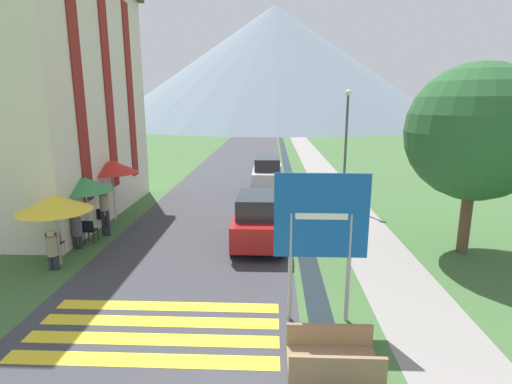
# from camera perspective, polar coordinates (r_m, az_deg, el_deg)

# --- Properties ---
(ground_plane) EXTENTS (160.00, 160.00, 0.00)m
(ground_plane) POSITION_cam_1_polar(r_m,az_deg,el_deg) (25.21, 2.19, 1.57)
(ground_plane) COLOR #3D6033
(road) EXTENTS (6.40, 60.00, 0.01)m
(road) POSITION_cam_1_polar(r_m,az_deg,el_deg) (35.16, -1.86, 4.81)
(road) COLOR #38383D
(road) RESTS_ON ground_plane
(footpath) EXTENTS (2.20, 60.00, 0.01)m
(footpath) POSITION_cam_1_polar(r_m,az_deg,el_deg) (35.26, 8.12, 4.71)
(footpath) COLOR gray
(footpath) RESTS_ON ground_plane
(drainage_channel) EXTENTS (0.60, 60.00, 0.00)m
(drainage_channel) POSITION_cam_1_polar(r_m,az_deg,el_deg) (35.09, 4.20, 4.76)
(drainage_channel) COLOR black
(drainage_channel) RESTS_ON ground_plane
(crosswalk_marking) EXTENTS (5.44, 2.54, 0.01)m
(crosswalk_marking) POSITION_cam_1_polar(r_m,az_deg,el_deg) (9.59, -14.09, -18.58)
(crosswalk_marking) COLOR yellow
(crosswalk_marking) RESTS_ON ground_plane
(mountain_distant) EXTENTS (73.95, 73.95, 25.05)m
(mountain_distant) POSITION_cam_1_polar(r_m,az_deg,el_deg) (92.69, 2.64, 17.58)
(mountain_distant) COLOR slate
(mountain_distant) RESTS_ON ground_plane
(hotel_building) EXTENTS (5.74, 9.91, 10.69)m
(hotel_building) POSITION_cam_1_polar(r_m,az_deg,el_deg) (19.21, -27.97, 13.92)
(hotel_building) COLOR beige
(hotel_building) RESTS_ON ground_plane
(road_sign) EXTENTS (2.07, 0.11, 3.45)m
(road_sign) POSITION_cam_1_polar(r_m,az_deg,el_deg) (8.88, 9.27, -4.94)
(road_sign) COLOR #9E9EA3
(road_sign) RESTS_ON ground_plane
(footbridge) EXTENTS (1.70, 1.10, 0.65)m
(footbridge) POSITION_cam_1_polar(r_m,az_deg,el_deg) (8.21, 10.91, -22.47)
(footbridge) COLOR #846647
(footbridge) RESTS_ON ground_plane
(parked_car_near) EXTENTS (1.83, 3.84, 1.82)m
(parked_car_near) POSITION_cam_1_polar(r_m,az_deg,el_deg) (14.01, 0.45, -3.87)
(parked_car_near) COLOR #A31919
(parked_car_near) RESTS_ON ground_plane
(parked_car_far) EXTENTS (1.74, 4.36, 1.82)m
(parked_car_far) POSITION_cam_1_polar(r_m,az_deg,el_deg) (23.04, 1.65, 2.80)
(parked_car_far) COLOR silver
(parked_car_far) RESTS_ON ground_plane
(cafe_chair_near_right) EXTENTS (0.40, 0.40, 0.85)m
(cafe_chair_near_right) POSITION_cam_1_polar(r_m,az_deg,el_deg) (14.48, -26.87, -6.39)
(cafe_chair_near_right) COLOR black
(cafe_chair_near_right) RESTS_ON ground_plane
(cafe_chair_far_right) EXTENTS (0.40, 0.40, 0.85)m
(cafe_chair_far_right) POSITION_cam_1_polar(r_m,az_deg,el_deg) (16.87, -21.61, -3.28)
(cafe_chair_far_right) COLOR black
(cafe_chair_far_right) RESTS_ON ground_plane
(cafe_chair_middle) EXTENTS (0.40, 0.40, 0.85)m
(cafe_chair_middle) POSITION_cam_1_polar(r_m,az_deg,el_deg) (15.35, -22.70, -4.94)
(cafe_chair_middle) COLOR black
(cafe_chair_middle) RESTS_ON ground_plane
(cafe_umbrella_front_yellow) EXTENTS (2.18, 2.18, 2.20)m
(cafe_umbrella_front_yellow) POSITION_cam_1_polar(r_m,az_deg,el_deg) (13.42, -26.87, -1.44)
(cafe_umbrella_front_yellow) COLOR #B7B2A8
(cafe_umbrella_front_yellow) RESTS_ON ground_plane
(cafe_umbrella_middle_green) EXTENTS (1.95, 1.95, 2.29)m
(cafe_umbrella_middle_green) POSITION_cam_1_polar(r_m,az_deg,el_deg) (15.53, -23.26, 1.01)
(cafe_umbrella_middle_green) COLOR #B7B2A8
(cafe_umbrella_middle_green) RESTS_ON ground_plane
(cafe_umbrella_rear_red) EXTENTS (2.15, 2.15, 2.56)m
(cafe_umbrella_rear_red) POSITION_cam_1_polar(r_m,az_deg,el_deg) (17.57, -19.92, 3.43)
(cafe_umbrella_rear_red) COLOR #B7B2A8
(cafe_umbrella_rear_red) RESTS_ON ground_plane
(person_seated_far) EXTENTS (0.32, 0.32, 1.25)m
(person_seated_far) POSITION_cam_1_polar(r_m,az_deg,el_deg) (13.38, -27.13, -7.13)
(person_seated_far) COLOR #282833
(person_seated_far) RESTS_ON ground_plane
(person_seated_near) EXTENTS (0.32, 0.32, 1.28)m
(person_seated_near) POSITION_cam_1_polar(r_m,az_deg,el_deg) (14.93, -24.23, -4.79)
(person_seated_near) COLOR #282833
(person_seated_near) RESTS_ON ground_plane
(person_standing_terrace) EXTENTS (0.32, 0.32, 1.79)m
(person_standing_terrace) POSITION_cam_1_polar(r_m,az_deg,el_deg) (15.83, -20.83, -2.24)
(person_standing_terrace) COLOR #282833
(person_standing_terrace) RESTS_ON ground_plane
(streetlamp) EXTENTS (0.28, 0.28, 5.45)m
(streetlamp) POSITION_cam_1_polar(r_m,az_deg,el_deg) (19.20, 12.74, 7.39)
(streetlamp) COLOR #515156
(streetlamp) RESTS_ON ground_plane
(tree_by_path) EXTENTS (4.30, 4.30, 6.15)m
(tree_by_path) POSITION_cam_1_polar(r_m,az_deg,el_deg) (14.36, 28.92, 7.45)
(tree_by_path) COLOR brown
(tree_by_path) RESTS_ON ground_plane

